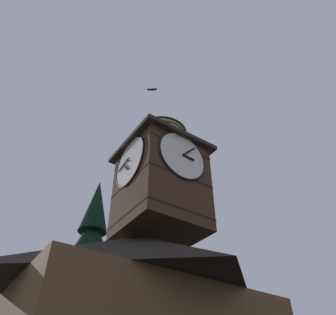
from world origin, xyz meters
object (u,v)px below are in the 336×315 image
(moon, at_px, (93,303))
(flying_bird_high, at_px, (152,89))
(clock_tower, at_px, (161,177))
(pine_tree_behind, at_px, (80,311))

(moon, xyz_separation_m, flying_bird_high, (13.98, 39.17, 3.11))
(clock_tower, height_order, pine_tree_behind, clock_tower)
(clock_tower, height_order, flying_bird_high, flying_bird_high)
(clock_tower, xyz_separation_m, moon, (-12.94, -38.84, 3.51))
(pine_tree_behind, height_order, moon, moon)
(moon, height_order, flying_bird_high, flying_bird_high)
(moon, distance_m, flying_bird_high, 41.70)
(pine_tree_behind, bearing_deg, moon, -113.54)
(pine_tree_behind, xyz_separation_m, flying_bird_high, (-0.01, 7.05, 12.59))
(clock_tower, distance_m, moon, 41.09)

